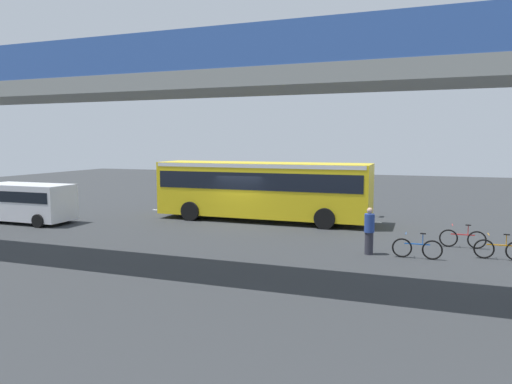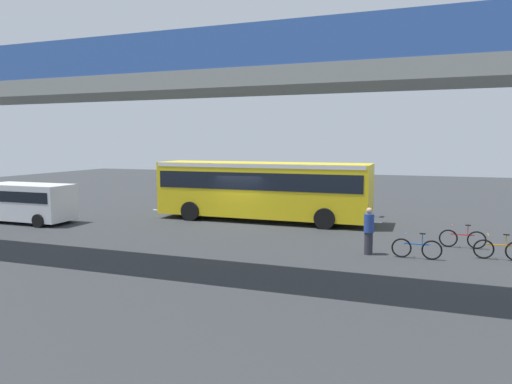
{
  "view_description": "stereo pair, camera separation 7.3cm",
  "coord_description": "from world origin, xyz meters",
  "views": [
    {
      "loc": [
        -8.94,
        22.65,
        4.24
      ],
      "look_at": [
        -0.63,
        -0.59,
        1.6
      ],
      "focal_mm": 32.71,
      "sensor_mm": 36.0,
      "label": 1
    },
    {
      "loc": [
        -9.01,
        22.62,
        4.24
      ],
      "look_at": [
        -0.63,
        -0.59,
        1.6
      ],
      "focal_mm": 32.71,
      "sensor_mm": 36.0,
      "label": 2
    }
  ],
  "objects": [
    {
      "name": "city_bus",
      "position": [
        -0.83,
        -0.99,
        1.88
      ],
      "size": [
        11.54,
        2.85,
        3.15
      ],
      "color": "yellow",
      "rests_on": "ground"
    },
    {
      "name": "traffic_sign",
      "position": [
        -5.95,
        -4.21,
        1.89
      ],
      "size": [
        0.08,
        0.6,
        2.8
      ],
      "color": "slate",
      "rests_on": "ground"
    },
    {
      "name": "lane_dash_left",
      "position": [
        -2.0,
        -2.58,
        0.0
      ],
      "size": [
        2.0,
        0.2,
        0.01
      ],
      "primitive_type": "cube",
      "color": "silver",
      "rests_on": "ground"
    },
    {
      "name": "lane_dash_leftmost",
      "position": [
        -6.0,
        -2.58,
        0.0
      ],
      "size": [
        2.0,
        0.2,
        0.01
      ],
      "primitive_type": "cube",
      "color": "silver",
      "rests_on": "ground"
    },
    {
      "name": "lane_dash_centre",
      "position": [
        2.0,
        -2.58,
        0.0
      ],
      "size": [
        2.0,
        0.2,
        0.01
      ],
      "primitive_type": "cube",
      "color": "silver",
      "rests_on": "ground"
    },
    {
      "name": "pedestrian",
      "position": [
        -7.13,
        4.84,
        0.89
      ],
      "size": [
        0.38,
        0.38,
        1.79
      ],
      "color": "#2D2D38",
      "rests_on": "ground"
    },
    {
      "name": "ground",
      "position": [
        0.0,
        0.0,
        0.0
      ],
      "size": [
        80.0,
        80.0,
        0.0
      ],
      "primitive_type": "plane",
      "color": "#2D3033"
    },
    {
      "name": "pedestrian_overpass",
      "position": [
        0.0,
        9.85,
        5.44
      ],
      "size": [
        27.52,
        2.6,
        7.29
      ],
      "color": "gray",
      "rests_on": "ground"
    },
    {
      "name": "bicycle_red",
      "position": [
        -10.57,
        2.46,
        0.37
      ],
      "size": [
        1.77,
        0.44,
        0.96
      ],
      "color": "black",
      "rests_on": "ground"
    },
    {
      "name": "lane_dash_right",
      "position": [
        6.0,
        -2.58,
        0.0
      ],
      "size": [
        2.0,
        0.2,
        0.01
      ],
      "primitive_type": "cube",
      "color": "silver",
      "rests_on": "ground"
    },
    {
      "name": "bicycle_blue",
      "position": [
        -8.86,
        4.92,
        0.37
      ],
      "size": [
        1.77,
        0.44,
        0.96
      ],
      "color": "black",
      "rests_on": "ground"
    },
    {
      "name": "parked_van",
      "position": [
        10.58,
        3.75,
        1.18
      ],
      "size": [
        4.8,
        2.17,
        2.05
      ],
      "color": "silver",
      "rests_on": "ground"
    },
    {
      "name": "bicycle_orange",
      "position": [
        -11.69,
        4.1,
        0.37
      ],
      "size": [
        1.77,
        0.44,
        0.96
      ],
      "color": "black",
      "rests_on": "ground"
    }
  ]
}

